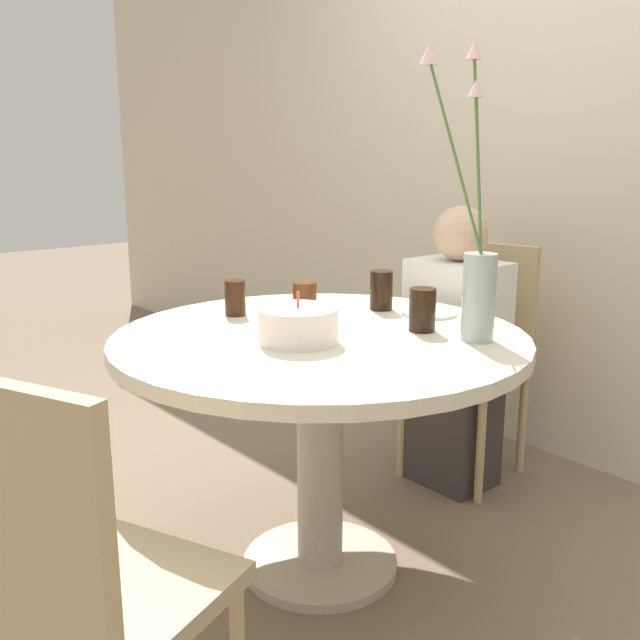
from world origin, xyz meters
TOP-DOWN VIEW (x-y plane):
  - ground_plane at (0.00, 0.00)m, footprint 16.00×16.00m
  - wall_back at (0.00, 1.33)m, footprint 8.00×0.05m
  - dining_table at (0.00, 0.00)m, footprint 1.19×1.19m
  - chair_far_back at (-0.16, 0.93)m, footprint 0.46×0.46m
  - chair_near_front at (0.36, -0.88)m, footprint 0.52×0.52m
  - birthday_cake at (0.03, -0.11)m, footprint 0.22×0.22m
  - flower_vase at (0.32, 0.28)m, footprint 0.23×0.12m
  - side_plate at (0.04, 0.42)m, footprint 0.18×0.18m
  - drink_glass_0 at (-0.35, -0.05)m, footprint 0.07×0.07m
  - drink_glass_1 at (-0.15, 0.07)m, footprint 0.07×0.07m
  - drink_glass_2 at (0.17, 0.25)m, footprint 0.08×0.08m
  - drink_glass_3 at (-0.12, 0.36)m, footprint 0.08×0.08m
  - person_guest at (-0.13, 0.78)m, footprint 0.34×0.24m

SIDE VIEW (x-z plane):
  - ground_plane at x=0.00m, z-range 0.00..0.00m
  - person_guest at x=-0.13m, z-range -0.03..1.03m
  - chair_far_back at x=-0.16m, z-range 0.06..0.96m
  - chair_near_front at x=0.36m, z-range 0.06..0.96m
  - dining_table at x=0.00m, z-range 0.23..0.98m
  - side_plate at x=0.04m, z-range 0.75..0.76m
  - birthday_cake at x=0.03m, z-range 0.72..0.87m
  - drink_glass_0 at x=-0.35m, z-range 0.75..0.86m
  - drink_glass_1 at x=-0.15m, z-range 0.75..0.87m
  - drink_glass_2 at x=0.17m, z-range 0.75..0.87m
  - drink_glass_3 at x=-0.12m, z-range 0.75..0.88m
  - flower_vase at x=0.32m, z-range 0.56..1.35m
  - wall_back at x=0.00m, z-range 0.00..2.60m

